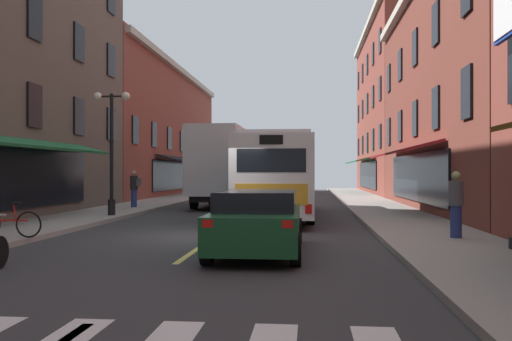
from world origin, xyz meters
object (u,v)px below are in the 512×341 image
transit_bus (280,176)px  box_truck (223,167)px  bicycle_near (8,223)px  sedan_near (258,221)px  sedan_mid (243,188)px  pedestrian_mid (456,204)px  street_lamp_twin (112,147)px  pedestrian_near (134,188)px

transit_bus → box_truck: bearing=121.0°
transit_bus → bicycle_near: bearing=-125.5°
sedan_near → sedan_mid: size_ratio=1.09×
box_truck → transit_bus: bearing=-59.0°
box_truck → pedestrian_mid: (8.02, -13.13, -1.04)m
street_lamp_twin → transit_bus: bearing=15.9°
sedan_near → street_lamp_twin: bearing=128.0°
street_lamp_twin → sedan_mid: bearing=80.4°
sedan_near → street_lamp_twin: 10.57m
sedan_near → street_lamp_twin: (-6.39, 8.17, 2.05)m
sedan_near → pedestrian_near: pedestrian_near is taller
box_truck → bicycle_near: 14.63m
bicycle_near → pedestrian_mid: bearing=5.5°
sedan_mid → street_lamp_twin: size_ratio=0.90×
transit_bus → box_truck: size_ratio=1.53×
sedan_near → sedan_mid: (-3.46, 25.39, -0.02)m
box_truck → bicycle_near: box_truck is taller
pedestrian_near → pedestrian_mid: (11.82, -10.68, -0.06)m
bicycle_near → street_lamp_twin: size_ratio=0.36×
sedan_mid → bicycle_near: sedan_mid is taller
sedan_near → pedestrian_mid: size_ratio=2.78×
transit_bus → street_lamp_twin: street_lamp_twin is taller
box_truck → street_lamp_twin: street_lamp_twin is taller
box_truck → sedan_mid: box_truck is taller
sedan_mid → pedestrian_near: 13.05m
sedan_near → pedestrian_mid: (4.78, 2.16, 0.28)m
transit_bus → sedan_near: size_ratio=2.53×
pedestrian_mid → street_lamp_twin: (-11.17, 6.01, 1.77)m
pedestrian_mid → street_lamp_twin: street_lamp_twin is taller
bicycle_near → pedestrian_near: bearing=93.1°
bicycle_near → street_lamp_twin: (0.02, 7.08, 2.26)m
bicycle_near → pedestrian_mid: 11.25m
box_truck → sedan_near: (3.24, -15.29, -1.33)m
bicycle_near → sedan_mid: bearing=83.1°
pedestrian_mid → sedan_mid: bearing=-113.5°
box_truck → pedestrian_mid: 15.42m
box_truck → sedan_mid: 10.19m
bicycle_near → pedestrian_mid: pedestrian_mid is taller
box_truck → pedestrian_near: 4.63m
sedan_mid → street_lamp_twin: bearing=-99.6°
pedestrian_mid → street_lamp_twin: bearing=-71.4°
box_truck → sedan_near: 15.69m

